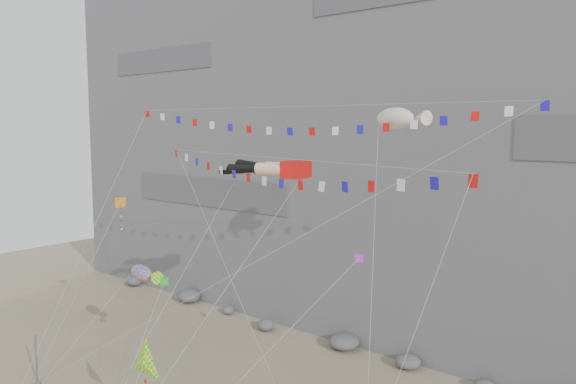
% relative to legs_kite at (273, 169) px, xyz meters
% --- Properties ---
extents(cliff, '(80.00, 28.00, 50.00)m').
position_rel_legs_kite_xyz_m(cliff, '(-0.63, 24.78, 9.10)').
color(cliff, slate).
rests_on(cliff, ground).
extents(talus_boulders, '(60.00, 3.00, 1.20)m').
position_rel_legs_kite_xyz_m(talus_boulders, '(-0.63, 9.78, -15.30)').
color(talus_boulders, '#5E5D62').
rests_on(talus_boulders, ground).
extents(anchor_pole_left, '(0.12, 0.12, 3.69)m').
position_rel_legs_kite_xyz_m(anchor_pole_left, '(-14.22, -9.99, -14.05)').
color(anchor_pole_left, slate).
rests_on(anchor_pole_left, ground).
extents(legs_kite, '(6.58, 17.20, 22.58)m').
position_rel_legs_kite_xyz_m(legs_kite, '(0.00, 0.00, 0.00)').
color(legs_kite, red).
rests_on(legs_kite, ground).
extents(flag_banner_upper, '(30.25, 14.70, 28.23)m').
position_rel_legs_kite_xyz_m(flag_banner_upper, '(1.29, 1.40, 4.15)').
color(flag_banner_upper, red).
rests_on(flag_banner_upper, ground).
extents(flag_banner_lower, '(27.55, 9.37, 19.77)m').
position_rel_legs_kite_xyz_m(flag_banner_lower, '(2.95, -3.34, 0.98)').
color(flag_banner_lower, red).
rests_on(flag_banner_lower, ground).
extents(harlequin_kite, '(4.68, 6.21, 14.78)m').
position_rel_legs_kite_xyz_m(harlequin_kite, '(-10.20, -5.20, -2.71)').
color(harlequin_kite, red).
rests_on(harlequin_kite, ground).
extents(fish_windsock, '(7.05, 6.54, 11.09)m').
position_rel_legs_kite_xyz_m(fish_windsock, '(-8.51, -4.73, -7.69)').
color(fish_windsock, orange).
rests_on(fish_windsock, ground).
extents(delta_kite, '(2.68, 4.49, 8.39)m').
position_rel_legs_kite_xyz_m(delta_kite, '(1.39, -11.70, -9.41)').
color(delta_kite, '#FFEE0D').
rests_on(delta_kite, ground).
extents(blimp_windsock, '(7.64, 13.36, 23.16)m').
position_rel_legs_kite_xyz_m(blimp_windsock, '(7.53, 3.04, 3.31)').
color(blimp_windsock, beige).
rests_on(blimp_windsock, ground).
extents(small_kite_a, '(1.86, 15.06, 21.25)m').
position_rel_legs_kite_xyz_m(small_kite_a, '(-3.68, 0.26, -0.80)').
color(small_kite_a, orange).
rests_on(small_kite_a, ground).
extents(small_kite_b, '(6.56, 12.57, 17.18)m').
position_rel_legs_kite_xyz_m(small_kite_b, '(7.22, -0.77, -5.17)').
color(small_kite_b, purple).
rests_on(small_kite_b, ground).
extents(small_kite_c, '(3.50, 8.07, 11.77)m').
position_rel_legs_kite_xyz_m(small_kite_c, '(-3.91, -6.31, -7.30)').
color(small_kite_c, '#1AA419').
rests_on(small_kite_c, ground).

